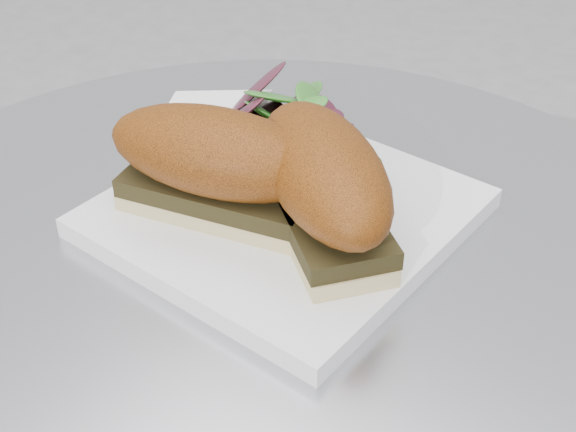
# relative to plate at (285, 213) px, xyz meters

# --- Properties ---
(plate) EXTENTS (0.25, 0.25, 0.02)m
(plate) POSITION_rel_plate_xyz_m (0.00, 0.00, 0.00)
(plate) COLOR white
(plate) RESTS_ON table
(sandwich_left) EXTENTS (0.18, 0.11, 0.08)m
(sandwich_left) POSITION_rel_plate_xyz_m (-0.03, -0.04, 0.05)
(sandwich_left) COLOR #D0BE82
(sandwich_left) RESTS_ON plate
(sandwich_right) EXTENTS (0.18, 0.17, 0.08)m
(sandwich_right) POSITION_rel_plate_xyz_m (0.04, -0.01, 0.05)
(sandwich_right) COLOR #D0BE82
(sandwich_right) RESTS_ON plate
(salad) EXTENTS (0.12, 0.12, 0.05)m
(salad) POSITION_rel_plate_xyz_m (-0.04, 0.07, 0.03)
(salad) COLOR #3E852B
(salad) RESTS_ON plate
(napkin) EXTENTS (0.13, 0.13, 0.02)m
(napkin) POSITION_rel_plate_xyz_m (-0.10, 0.04, 0.00)
(napkin) COLOR white
(napkin) RESTS_ON table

